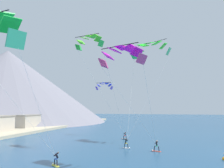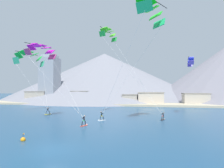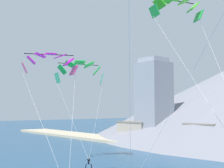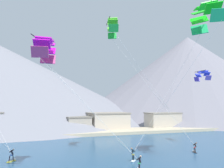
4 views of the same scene
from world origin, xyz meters
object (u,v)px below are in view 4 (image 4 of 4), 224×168
at_px(kitesurfer_near_lead, 195,149).
at_px(parafoil_kite_near_trail, 45,48).
at_px(parafoil_kite_distant_high_outer, 202,74).
at_px(parafoil_kite_mid_center, 206,14).
at_px(kitesurfer_mid_center, 133,157).
at_px(parafoil_kite_near_lead, 113,27).
at_px(kitesurfer_far_left, 12,157).
at_px(kitesurfer_near_trail, 139,166).

relative_size(kitesurfer_near_lead, parafoil_kite_near_trail, 0.13).
bearing_deg(parafoil_kite_distant_high_outer, parafoil_kite_near_trail, -159.87).
relative_size(parafoil_kite_near_trail, parafoil_kite_mid_center, 0.69).
bearing_deg(kitesurfer_mid_center, parafoil_kite_distant_high_outer, 26.79).
bearing_deg(parafoil_kite_mid_center, parafoil_kite_near_lead, 131.72).
bearing_deg(kitesurfer_mid_center, kitesurfer_far_left, 157.24).
bearing_deg(parafoil_kite_near_lead, kitesurfer_near_lead, -18.92).
height_order(kitesurfer_near_trail, kitesurfer_far_left, kitesurfer_near_trail).
height_order(kitesurfer_mid_center, parafoil_kite_near_trail, parafoil_kite_near_trail).
bearing_deg(kitesurfer_mid_center, parafoil_kite_mid_center, -19.69).
bearing_deg(kitesurfer_near_trail, parafoil_kite_near_trail, 162.06).
bearing_deg(parafoil_kite_distant_high_outer, parafoil_kite_near_lead, -172.27).
bearing_deg(kitesurfer_near_lead, kitesurfer_far_left, 173.24).
xyz_separation_m(parafoil_kite_near_lead, parafoil_kite_distant_high_outer, (18.81, 2.55, -6.58)).
bearing_deg(kitesurfer_near_trail, parafoil_kite_mid_center, 8.48).
height_order(kitesurfer_far_left, parafoil_kite_near_trail, parafoil_kite_near_trail).
distance_m(kitesurfer_near_trail, parafoil_kite_distant_high_outer, 27.93).
height_order(parafoil_kite_near_trail, parafoil_kite_mid_center, parafoil_kite_mid_center).
distance_m(kitesurfer_near_trail, parafoil_kite_near_trail, 17.09).
bearing_deg(parafoil_kite_near_trail, parafoil_kite_distant_high_outer, 20.13).
bearing_deg(kitesurfer_mid_center, kitesurfer_near_trail, -107.78).
bearing_deg(parafoil_kite_mid_center, parafoil_kite_distant_high_outer, 53.41).
xyz_separation_m(kitesurfer_near_trail, parafoil_kite_near_lead, (1.72, 11.98, 18.72)).
bearing_deg(kitesurfer_near_trail, parafoil_kite_near_lead, 81.84).
height_order(kitesurfer_near_lead, kitesurfer_far_left, kitesurfer_far_left).
distance_m(kitesurfer_near_trail, kitesurfer_mid_center, 5.23).
bearing_deg(parafoil_kite_near_trail, parafoil_kite_mid_center, -4.49).
xyz_separation_m(kitesurfer_near_lead, kitesurfer_mid_center, (-11.99, -2.94, 0.15)).
bearing_deg(parafoil_kite_near_lead, kitesurfer_mid_center, -91.00).
bearing_deg(kitesurfer_far_left, parafoil_kite_near_lead, 3.67).
distance_m(parafoil_kite_near_trail, parafoil_kite_mid_center, 21.91).
bearing_deg(parafoil_kite_distant_high_outer, kitesurfer_mid_center, -153.21).
xyz_separation_m(kitesurfer_far_left, parafoil_kite_distant_high_outer, (33.40, 3.49, 12.18)).
distance_m(kitesurfer_mid_center, parafoil_kite_mid_center, 21.39).
relative_size(kitesurfer_mid_center, parafoil_kite_near_trail, 0.14).
bearing_deg(kitesurfer_far_left, kitesurfer_mid_center, -22.76).
bearing_deg(parafoil_kite_distant_high_outer, kitesurfer_near_trail, -144.70).
bearing_deg(parafoil_kite_near_trail, kitesurfer_near_lead, 11.02).
bearing_deg(parafoil_kite_near_trail, kitesurfer_far_left, 109.25).
xyz_separation_m(kitesurfer_near_lead, parafoil_kite_mid_center, (-2.64, -6.28, 19.09)).
xyz_separation_m(kitesurfer_near_lead, parafoil_kite_distant_high_outer, (6.94, 6.62, 12.27)).
xyz_separation_m(parafoil_kite_near_lead, parafoil_kite_mid_center, (9.23, -10.35, 0.24)).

